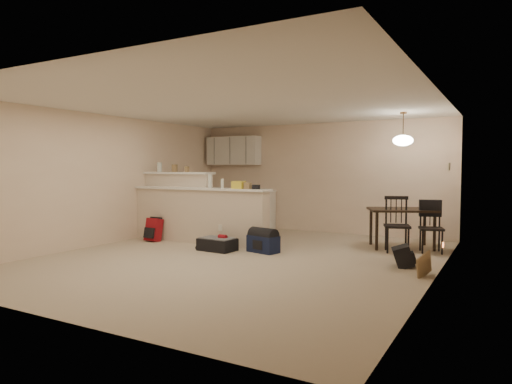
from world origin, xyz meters
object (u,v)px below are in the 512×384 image
Objects in this scene: dining_chair_near at (397,224)px; dining_chair_far at (431,227)px; black_daypack at (403,257)px; dining_table at (402,213)px; suitcase at (217,245)px; navy_duffel at (263,244)px; pendant_lamp at (403,140)px; red_backpack at (154,230)px.

dining_chair_near is 1.09× the size of dining_chair_far.
dining_chair_near is 1.26m from black_daypack.
dining_chair_far reaches higher than dining_table.
navy_duffel is (0.80, 0.25, 0.04)m from suitcase.
pendant_lamp is 3.19m from navy_duffel.
dining_chair_far reaches higher than red_backpack.
pendant_lamp is 1.58m from dining_chair_near.
dining_chair_near is at bearing -87.53° from pendant_lamp.
dining_chair_far reaches higher than navy_duffel.
red_backpack is 2.51m from navy_duffel.
dining_table is 2.55× the size of navy_duffel.
pendant_lamp reaches higher than dining_chair_far.
dining_table is 1.54× the size of dining_chair_far.
suitcase is at bearing -170.42° from dining_table.
suitcase is (-2.82, -1.90, -1.88)m from pendant_lamp.
red_backpack is 4.89m from black_daypack.
red_backpack is (-1.71, 0.25, 0.12)m from suitcase.
dining_chair_near is at bearing 0.10° from black_daypack.
navy_duffel is (-2.02, -1.64, -0.49)m from dining_table.
dining_chair_near reaches higher than red_backpack.
dining_chair_far is (0.53, 0.23, -0.04)m from dining_chair_near.
suitcase is at bearing -6.13° from red_backpack.
dining_chair_far is 1.97× the size of red_backpack.
dining_chair_near reaches higher than navy_duffel.
suitcase is 3.19m from black_daypack.
pendant_lamp reaches higher than black_daypack.
pendant_lamp is 1.14× the size of navy_duffel.
dining_table is at bearing 22.24° from red_backpack.
red_backpack is at bearing 73.96° from black_daypack.
dining_chair_far is 5.28m from red_backpack.
suitcase is at bearing -171.95° from dining_chair_near.
dining_table is 3.44m from suitcase.
navy_duffel is at bearing 73.96° from black_daypack.
red_backpack is at bearing 178.83° from dining_chair_far.
navy_duffel is 2.38m from black_daypack.
pendant_lamp is 5.13m from red_backpack.
dining_table is 1.75m from black_daypack.
navy_duffel is at bearing -165.25° from dining_table.
suitcase is 1.41× the size of red_backpack.
pendant_lamp is 1.78× the size of black_daypack.
dining_chair_near is 1.80× the size of navy_duffel.
dining_chair_near is 0.58m from dining_chair_far.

